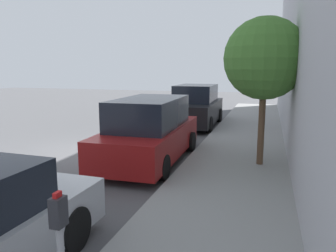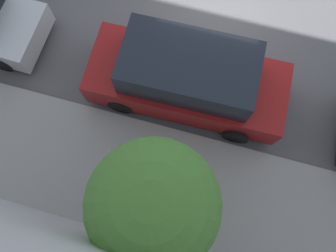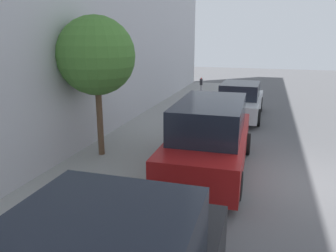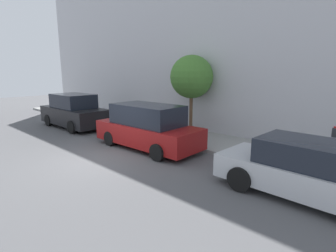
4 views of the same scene
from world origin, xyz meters
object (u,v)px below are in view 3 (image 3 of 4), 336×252
at_px(parked_minivan_second, 210,137).
at_px(parking_meter_near, 201,90).
at_px(street_tree, 96,56).
at_px(parked_sedan_nearest, 240,101).

xyz_separation_m(parked_minivan_second, parking_meter_near, (1.57, -6.60, 0.15)).
distance_m(parked_minivan_second, street_tree, 3.80).
relative_size(parked_sedan_nearest, parked_minivan_second, 0.92).
height_order(parked_minivan_second, parking_meter_near, parked_minivan_second).
bearing_deg(street_tree, parked_sedan_nearest, -117.88).
distance_m(parked_sedan_nearest, parking_meter_near, 1.87).
distance_m(parking_meter_near, street_tree, 7.20).
xyz_separation_m(parking_meter_near, street_tree, (1.62, 6.75, 1.93)).
height_order(parked_sedan_nearest, street_tree, street_tree).
bearing_deg(street_tree, parked_minivan_second, -177.39).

